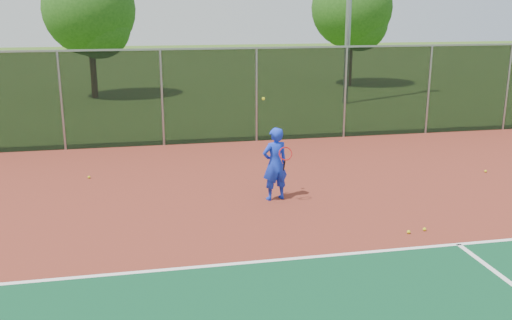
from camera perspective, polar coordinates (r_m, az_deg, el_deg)
The scene contains 9 objects.
court_apron at distance 9.64m, azimuth 12.15°, elevation -11.62°, with size 30.00×20.00×0.02m, color maroon.
fence_back at distance 18.41m, azimuth 0.05°, elevation 6.62°, with size 30.00×0.06×3.03m.
tennis_player at distance 12.83m, azimuth 1.92°, elevation -0.38°, with size 0.69×0.68×2.35m.
practice_ball_0 at distance 11.53m, azimuth 15.02°, elevation -6.97°, with size 0.07×0.07×0.07m, color gold.
practice_ball_1 at distance 11.75m, azimuth 16.50°, elevation -6.65°, with size 0.07×0.07×0.07m, color gold.
practice_ball_3 at distance 16.31m, azimuth 21.98°, elevation -1.04°, with size 0.07×0.07×0.07m, color gold.
practice_ball_4 at distance 15.22m, azimuth -16.36°, elevation -1.65°, with size 0.07×0.07×0.07m, color gold.
tree_back_left at distance 28.45m, azimuth -16.16°, elevation 13.89°, with size 4.29×4.29×6.30m.
tree_back_mid at distance 32.14m, azimuth 9.76°, elevation 14.43°, with size 4.35×4.35×6.38m.
Camera 1 is at (-3.60, -5.84, 4.30)m, focal length 40.00 mm.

